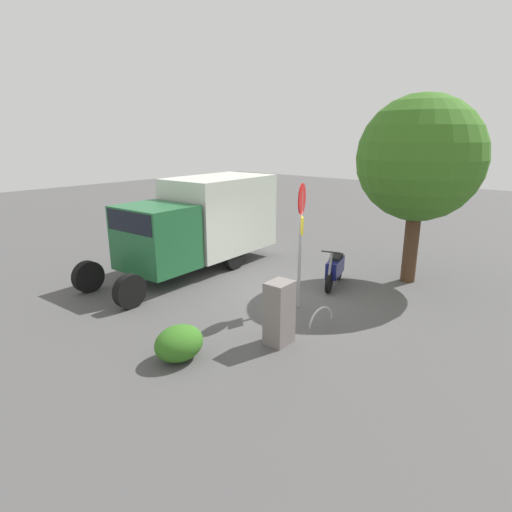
{
  "coord_description": "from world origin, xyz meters",
  "views": [
    {
      "loc": [
        8.93,
        6.59,
        4.29
      ],
      "look_at": [
        1.01,
        -0.25,
        1.29
      ],
      "focal_mm": 29.49,
      "sensor_mm": 36.0,
      "label": 1
    }
  ],
  "objects_px": {
    "stop_sign": "(301,227)",
    "street_tree": "(420,159)",
    "motorcycle": "(335,269)",
    "box_truck_near": "(201,220)",
    "utility_cabinet": "(279,313)",
    "bike_rack_hoop": "(321,323)"
  },
  "relations": [
    {
      "from": "box_truck_near",
      "to": "stop_sign",
      "type": "relative_size",
      "value": 2.17
    },
    {
      "from": "box_truck_near",
      "to": "street_tree",
      "type": "distance_m",
      "value": 6.91
    },
    {
      "from": "street_tree",
      "to": "stop_sign",
      "type": "bearing_deg",
      "value": -19.29
    },
    {
      "from": "box_truck_near",
      "to": "stop_sign",
      "type": "distance_m",
      "value": 4.51
    },
    {
      "from": "motorcycle",
      "to": "bike_rack_hoop",
      "type": "xyz_separation_m",
      "value": [
        2.52,
        1.14,
        -0.52
      ]
    },
    {
      "from": "box_truck_near",
      "to": "motorcycle",
      "type": "height_order",
      "value": "box_truck_near"
    },
    {
      "from": "stop_sign",
      "to": "street_tree",
      "type": "xyz_separation_m",
      "value": [
        -3.85,
        1.35,
        1.51
      ]
    },
    {
      "from": "motorcycle",
      "to": "utility_cabinet",
      "type": "xyz_separation_m",
      "value": [
        3.93,
        0.96,
        0.17
      ]
    },
    {
      "from": "stop_sign",
      "to": "bike_rack_hoop",
      "type": "relative_size",
      "value": 3.76
    },
    {
      "from": "utility_cabinet",
      "to": "bike_rack_hoop",
      "type": "height_order",
      "value": "utility_cabinet"
    },
    {
      "from": "motorcycle",
      "to": "street_tree",
      "type": "relative_size",
      "value": 0.32
    },
    {
      "from": "box_truck_near",
      "to": "motorcycle",
      "type": "distance_m",
      "value": 4.63
    },
    {
      "from": "street_tree",
      "to": "box_truck_near",
      "type": "bearing_deg",
      "value": -61.17
    },
    {
      "from": "box_truck_near",
      "to": "bike_rack_hoop",
      "type": "bearing_deg",
      "value": 74.4
    },
    {
      "from": "bike_rack_hoop",
      "to": "box_truck_near",
      "type": "bearing_deg",
      "value": -102.03
    },
    {
      "from": "stop_sign",
      "to": "utility_cabinet",
      "type": "relative_size",
      "value": 2.32
    },
    {
      "from": "stop_sign",
      "to": "utility_cabinet",
      "type": "distance_m",
      "value": 2.51
    },
    {
      "from": "motorcycle",
      "to": "utility_cabinet",
      "type": "height_order",
      "value": "utility_cabinet"
    },
    {
      "from": "bike_rack_hoop",
      "to": "utility_cabinet",
      "type": "bearing_deg",
      "value": -7.29
    },
    {
      "from": "motorcycle",
      "to": "stop_sign",
      "type": "xyz_separation_m",
      "value": [
        2.04,
        0.15,
        1.61
      ]
    },
    {
      "from": "street_tree",
      "to": "bike_rack_hoop",
      "type": "height_order",
      "value": "street_tree"
    },
    {
      "from": "box_truck_near",
      "to": "bike_rack_hoop",
      "type": "relative_size",
      "value": 8.17
    }
  ]
}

